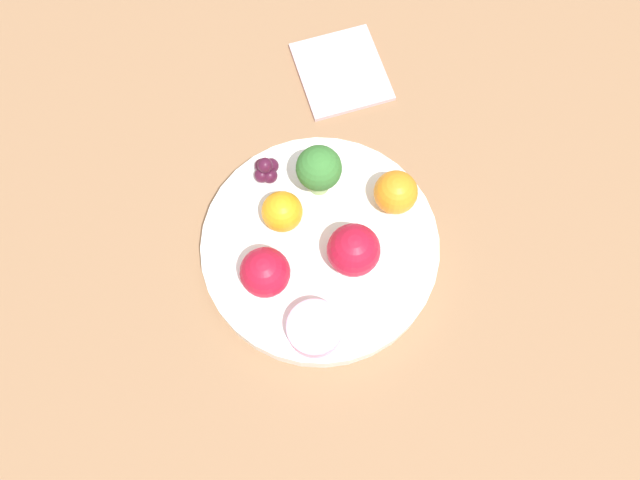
{
  "coord_description": "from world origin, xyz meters",
  "views": [
    {
      "loc": [
        0.13,
        0.18,
        0.68
      ],
      "look_at": [
        0.0,
        0.0,
        0.06
      ],
      "focal_mm": 35.0,
      "sensor_mm": 36.0,
      "label": 1
    }
  ],
  "objects_px": {
    "apple_green": "(264,271)",
    "orange_front": "(282,212)",
    "broccoli": "(319,170)",
    "apple_red": "(354,250)",
    "orange_back": "(396,192)",
    "napkin": "(341,72)",
    "bowl": "(320,248)",
    "small_cup": "(315,329)",
    "grape_cluster": "(266,169)"
  },
  "relations": [
    {
      "from": "apple_green",
      "to": "orange_front",
      "type": "xyz_separation_m",
      "value": [
        -0.05,
        -0.04,
        -0.0
      ]
    },
    {
      "from": "apple_green",
      "to": "broccoli",
      "type": "bearing_deg",
      "value": -153.51
    },
    {
      "from": "apple_red",
      "to": "orange_back",
      "type": "distance_m",
      "value": 0.08
    },
    {
      "from": "apple_red",
      "to": "orange_front",
      "type": "relative_size",
      "value": 1.26
    },
    {
      "from": "orange_front",
      "to": "napkin",
      "type": "relative_size",
      "value": 0.31
    },
    {
      "from": "bowl",
      "to": "broccoli",
      "type": "xyz_separation_m",
      "value": [
        -0.04,
        -0.06,
        0.06
      ]
    },
    {
      "from": "orange_front",
      "to": "orange_back",
      "type": "xyz_separation_m",
      "value": [
        -0.11,
        0.05,
        0.0
      ]
    },
    {
      "from": "apple_red",
      "to": "small_cup",
      "type": "xyz_separation_m",
      "value": [
        0.08,
        0.04,
        -0.02
      ]
    },
    {
      "from": "napkin",
      "to": "apple_red",
      "type": "bearing_deg",
      "value": 55.69
    },
    {
      "from": "bowl",
      "to": "apple_red",
      "type": "height_order",
      "value": "apple_red"
    },
    {
      "from": "broccoli",
      "to": "napkin",
      "type": "distance_m",
      "value": 0.18
    },
    {
      "from": "small_cup",
      "to": "orange_front",
      "type": "bearing_deg",
      "value": -110.26
    },
    {
      "from": "apple_green",
      "to": "grape_cluster",
      "type": "relative_size",
      "value": 1.63
    },
    {
      "from": "bowl",
      "to": "napkin",
      "type": "relative_size",
      "value": 1.82
    },
    {
      "from": "orange_back",
      "to": "small_cup",
      "type": "bearing_deg",
      "value": 23.07
    },
    {
      "from": "apple_green",
      "to": "grape_cluster",
      "type": "xyz_separation_m",
      "value": [
        -0.07,
        -0.1,
        -0.01
      ]
    },
    {
      "from": "small_cup",
      "to": "napkin",
      "type": "bearing_deg",
      "value": -131.6
    },
    {
      "from": "apple_red",
      "to": "small_cup",
      "type": "bearing_deg",
      "value": 26.82
    },
    {
      "from": "broccoli",
      "to": "grape_cluster",
      "type": "distance_m",
      "value": 0.07
    },
    {
      "from": "bowl",
      "to": "broccoli",
      "type": "distance_m",
      "value": 0.09
    },
    {
      "from": "broccoli",
      "to": "small_cup",
      "type": "relative_size",
      "value": 1.21
    },
    {
      "from": "apple_red",
      "to": "grape_cluster",
      "type": "height_order",
      "value": "apple_red"
    },
    {
      "from": "apple_green",
      "to": "small_cup",
      "type": "distance_m",
      "value": 0.08
    },
    {
      "from": "bowl",
      "to": "small_cup",
      "type": "relative_size",
      "value": 4.52
    },
    {
      "from": "orange_front",
      "to": "orange_back",
      "type": "distance_m",
      "value": 0.12
    },
    {
      "from": "apple_red",
      "to": "small_cup",
      "type": "relative_size",
      "value": 0.98
    },
    {
      "from": "apple_green",
      "to": "small_cup",
      "type": "bearing_deg",
      "value": 96.56
    },
    {
      "from": "apple_red",
      "to": "apple_green",
      "type": "height_order",
      "value": "apple_red"
    },
    {
      "from": "orange_front",
      "to": "apple_green",
      "type": "bearing_deg",
      "value": 40.14
    },
    {
      "from": "bowl",
      "to": "grape_cluster",
      "type": "bearing_deg",
      "value": -90.5
    },
    {
      "from": "bowl",
      "to": "apple_green",
      "type": "distance_m",
      "value": 0.08
    },
    {
      "from": "apple_red",
      "to": "orange_front",
      "type": "xyz_separation_m",
      "value": [
        0.03,
        -0.08,
        -0.01
      ]
    },
    {
      "from": "apple_green",
      "to": "orange_back",
      "type": "xyz_separation_m",
      "value": [
        -0.16,
        0.01,
        -0.0
      ]
    },
    {
      "from": "grape_cluster",
      "to": "napkin",
      "type": "xyz_separation_m",
      "value": [
        -0.16,
        -0.07,
        -0.04
      ]
    },
    {
      "from": "bowl",
      "to": "orange_front",
      "type": "xyz_separation_m",
      "value": [
        0.02,
        -0.05,
        0.04
      ]
    },
    {
      "from": "broccoli",
      "to": "grape_cluster",
      "type": "xyz_separation_m",
      "value": [
        0.04,
        -0.05,
        -0.03
      ]
    },
    {
      "from": "grape_cluster",
      "to": "apple_red",
      "type": "bearing_deg",
      "value": 97.01
    },
    {
      "from": "orange_front",
      "to": "grape_cluster",
      "type": "relative_size",
      "value": 1.38
    },
    {
      "from": "orange_front",
      "to": "napkin",
      "type": "height_order",
      "value": "orange_front"
    },
    {
      "from": "broccoli",
      "to": "apple_red",
      "type": "xyz_separation_m",
      "value": [
        0.02,
        0.09,
        -0.01
      ]
    },
    {
      "from": "grape_cluster",
      "to": "broccoli",
      "type": "bearing_deg",
      "value": 129.2
    },
    {
      "from": "orange_back",
      "to": "small_cup",
      "type": "height_order",
      "value": "orange_back"
    },
    {
      "from": "orange_front",
      "to": "napkin",
      "type": "xyz_separation_m",
      "value": [
        -0.18,
        -0.13,
        -0.05
      ]
    },
    {
      "from": "orange_back",
      "to": "apple_red",
      "type": "bearing_deg",
      "value": 19.03
    },
    {
      "from": "grape_cluster",
      "to": "napkin",
      "type": "relative_size",
      "value": 0.23
    },
    {
      "from": "bowl",
      "to": "apple_red",
      "type": "bearing_deg",
      "value": 117.1
    },
    {
      "from": "bowl",
      "to": "napkin",
      "type": "xyz_separation_m",
      "value": [
        -0.16,
        -0.18,
        -0.01
      ]
    },
    {
      "from": "broccoli",
      "to": "grape_cluster",
      "type": "relative_size",
      "value": 2.16
    },
    {
      "from": "broccoli",
      "to": "apple_red",
      "type": "relative_size",
      "value": 1.24
    },
    {
      "from": "apple_red",
      "to": "napkin",
      "type": "xyz_separation_m",
      "value": [
        -0.14,
        -0.21,
        -0.05
      ]
    }
  ]
}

